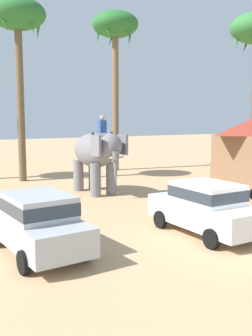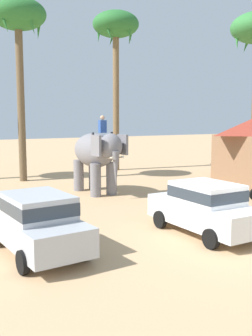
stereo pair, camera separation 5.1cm
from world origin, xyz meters
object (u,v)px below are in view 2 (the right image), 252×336
(car_sedan_foreground, at_px, (205,206))
(elephant_with_mahout, at_px, (97,154))
(car_parked_far_side, at_px, (37,221))
(palm_tree_far_back, at_px, (116,32))
(palm_tree_behind_elephant, at_px, (18,22))

(car_sedan_foreground, height_order, elephant_with_mahout, elephant_with_mahout)
(car_sedan_foreground, xyz_separation_m, car_parked_far_side, (-5.33, 0.83, 0.00))
(car_parked_far_side, height_order, palm_tree_far_back, palm_tree_far_back)
(elephant_with_mahout, xyz_separation_m, palm_tree_far_back, (4.92, 7.37, 7.67))
(car_sedan_foreground, height_order, car_parked_far_side, same)
(car_parked_far_side, bearing_deg, palm_tree_far_back, 55.32)
(car_sedan_foreground, distance_m, car_parked_far_side, 5.39)
(palm_tree_behind_elephant, bearing_deg, car_parked_far_side, -102.83)
(palm_tree_behind_elephant, relative_size, palm_tree_far_back, 0.95)
(elephant_with_mahout, height_order, palm_tree_behind_elephant, palm_tree_behind_elephant)
(elephant_with_mahout, distance_m, palm_tree_behind_elephant, 9.44)
(elephant_with_mahout, bearing_deg, palm_tree_behind_elephant, 111.36)
(palm_tree_behind_elephant, distance_m, palm_tree_far_back, 7.36)
(elephant_with_mahout, bearing_deg, car_parked_far_side, -125.64)
(car_parked_far_side, xyz_separation_m, elephant_with_mahout, (5.16, 7.20, 1.06))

